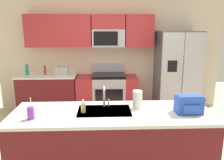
# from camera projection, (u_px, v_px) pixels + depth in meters

# --- Properties ---
(ground_plane) EXTENTS (9.00, 9.00, 0.00)m
(ground_plane) POSITION_uv_depth(u_px,v_px,m) (115.00, 154.00, 3.59)
(ground_plane) COLOR beige
(ground_plane) RESTS_ON ground
(kitchen_wall_unit) EXTENTS (5.20, 0.43, 2.60)m
(kitchen_wall_unit) POSITION_uv_depth(u_px,v_px,m) (104.00, 47.00, 5.26)
(kitchen_wall_unit) COLOR beige
(kitchen_wall_unit) RESTS_ON ground
(back_counter) EXTENTS (1.29, 0.63, 0.90)m
(back_counter) POSITION_uv_depth(u_px,v_px,m) (48.00, 94.00, 5.18)
(back_counter) COLOR maroon
(back_counter) RESTS_ON ground
(range_oven) EXTENTS (1.36, 0.61, 1.10)m
(range_oven) POSITION_uv_depth(u_px,v_px,m) (107.00, 93.00, 5.23)
(range_oven) COLOR #B7BABF
(range_oven) RESTS_ON ground
(refrigerator) EXTENTS (0.90, 0.76, 1.85)m
(refrigerator) POSITION_uv_depth(u_px,v_px,m) (177.00, 73.00, 5.11)
(refrigerator) COLOR #4C4F54
(refrigerator) RESTS_ON ground
(island_counter) EXTENTS (2.54, 0.86, 0.90)m
(island_counter) POSITION_uv_depth(u_px,v_px,m) (112.00, 144.00, 2.99)
(island_counter) COLOR maroon
(island_counter) RESTS_ON ground
(toaster) EXTENTS (0.28, 0.16, 0.18)m
(toaster) POSITION_uv_depth(u_px,v_px,m) (62.00, 71.00, 5.01)
(toaster) COLOR #B7BABF
(toaster) RESTS_ON back_counter
(pepper_mill) EXTENTS (0.05, 0.05, 0.21)m
(pepper_mill) POSITION_uv_depth(u_px,v_px,m) (45.00, 70.00, 5.05)
(pepper_mill) COLOR #B2332D
(pepper_mill) RESTS_ON back_counter
(bottle_teal) EXTENTS (0.07, 0.07, 0.23)m
(bottle_teal) POSITION_uv_depth(u_px,v_px,m) (27.00, 70.00, 5.03)
(bottle_teal) COLOR teal
(bottle_teal) RESTS_ON back_counter
(sink_faucet) EXTENTS (0.09, 0.21, 0.28)m
(sink_faucet) POSITION_uv_depth(u_px,v_px,m) (105.00, 95.00, 3.03)
(sink_faucet) COLOR #B7BABF
(sink_faucet) RESTS_ON island_counter
(drink_cup_purple) EXTENTS (0.08, 0.08, 0.27)m
(drink_cup_purple) POSITION_uv_depth(u_px,v_px,m) (31.00, 113.00, 2.65)
(drink_cup_purple) COLOR purple
(drink_cup_purple) RESTS_ON island_counter
(soap_dispenser) EXTENTS (0.06, 0.06, 0.17)m
(soap_dispenser) POSITION_uv_depth(u_px,v_px,m) (83.00, 107.00, 2.85)
(soap_dispenser) COLOR #D8CC66
(soap_dispenser) RESTS_ON island_counter
(paper_towel_roll) EXTENTS (0.12, 0.12, 0.24)m
(paper_towel_roll) POSITION_uv_depth(u_px,v_px,m) (137.00, 100.00, 2.98)
(paper_towel_roll) COLOR white
(paper_towel_roll) RESTS_ON island_counter
(backpack) EXTENTS (0.32, 0.22, 0.23)m
(backpack) POSITION_uv_depth(u_px,v_px,m) (189.00, 104.00, 2.83)
(backpack) COLOR blue
(backpack) RESTS_ON island_counter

